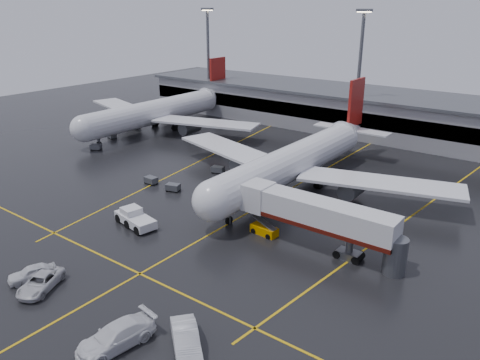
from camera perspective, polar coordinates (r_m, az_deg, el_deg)
The scene contains 22 objects.
ground at distance 65.64m, azimuth 2.45°, elevation -3.15°, with size 220.00×220.00×0.00m, color black.
apron_line_centre at distance 65.64m, azimuth 2.45°, elevation -3.14°, with size 0.25×90.00×0.02m, color gold.
apron_line_stop at distance 51.05m, azimuth -12.01°, elevation -11.03°, with size 60.00×0.25×0.02m, color gold.
apron_line_left at distance 84.59m, azimuth -4.87°, elevation 2.32°, with size 0.25×70.00×0.02m, color gold.
apron_line_right at distance 67.13m, azimuth 20.26°, elevation -3.92°, with size 0.25×70.00×0.02m, color gold.
terminal at distance 105.64m, azimuth 17.57°, elevation 7.55°, with size 122.00×19.00×8.60m.
light_mast_left at distance 121.51m, azimuth -3.87°, elevation 14.88°, with size 3.00×1.20×25.45m.
light_mast_mid at distance 100.28m, azimuth 14.26°, elevation 13.13°, with size 3.00×1.20×25.45m.
main_airliner at distance 71.85m, azimuth 6.90°, elevation 2.44°, with size 48.80×45.60×14.10m.
second_airliner at distance 106.49m, azimuth -9.68°, elevation 8.24°, with size 48.80×45.60×14.10m.
jet_bridge at distance 53.79m, azimuth 9.32°, elevation -4.38°, with size 19.90×3.40×6.05m.
pushback_tractor at distance 61.20m, azimuth -12.61°, elevation -4.57°, with size 6.68×3.78×2.25m.
belt_loader at distance 57.71m, azimuth 2.95°, elevation -6.06°, with size 3.55×1.88×2.18m.
service_van_a at distance 51.11m, azimuth -22.97°, elevation -11.32°, with size 2.53×5.49×1.52m, color silver.
service_van_b at distance 41.62m, azimuth -14.78°, elevation -17.82°, with size 2.74×6.75×1.96m, color silver.
service_van_c at distance 40.29m, azimuth -6.54°, elevation -18.69°, with size 2.02×5.79×1.91m, color silver.
service_van_d at distance 53.01m, azimuth -23.84°, elevation -10.23°, with size 1.86×4.63×1.58m, color silver.
baggage_cart_a at distance 71.22m, azimuth -8.11°, elevation -0.85°, with size 2.29×1.82×1.12m.
baggage_cart_b at distance 74.67m, azimuth -10.71°, elevation 0.01°, with size 2.05×1.37×1.12m.
baggage_cart_c at distance 78.19m, azimuth -2.69°, elevation 1.30°, with size 2.28×1.80×1.12m.
baggage_cart_d at distance 102.23m, azimuth -15.23°, elevation 5.23°, with size 2.28×1.79×1.12m.
baggage_cart_e at distance 94.79m, azimuth -17.02°, elevation 3.87°, with size 2.38×2.14×1.12m.
Camera 1 is at (33.86, -49.68, 26.34)m, focal length 35.29 mm.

